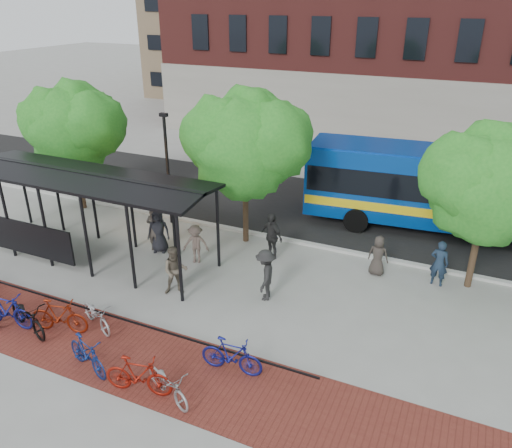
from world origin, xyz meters
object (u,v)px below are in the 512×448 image
at_px(bike_10, 168,383).
at_px(pedestrian_7, 439,263).
at_px(pedestrian_9, 265,275).
at_px(bike_9, 138,375).
at_px(lamp_post_left, 168,166).
at_px(pedestrian_6, 378,256).
at_px(bike_7, 87,354).
at_px(bike_3, 6,310).
at_px(bus_shelter, 83,186).
at_px(tree_b, 248,140).
at_px(bus, 465,188).
at_px(pedestrian_0, 159,231).
at_px(pedestrian_1, 155,229).
at_px(bike_5, 59,316).
at_px(tree_a, 74,124).
at_px(pedestrian_4, 271,236).
at_px(pedestrian_8, 175,271).
at_px(bike_6, 97,315).
at_px(pedestrian_3, 196,244).
at_px(bike_4, 28,316).
at_px(bike_11, 232,356).
at_px(tree_c, 492,181).

xyz_separation_m(bike_10, pedestrian_7, (5.77, 8.88, 0.41)).
bearing_deg(pedestrian_9, bike_9, -26.34).
xyz_separation_m(bike_9, bike_10, (0.82, 0.16, -0.10)).
xyz_separation_m(lamp_post_left, pedestrian_6, (9.76, -0.82, -1.95)).
bearing_deg(bike_7, bike_3, 99.30).
relative_size(bus_shelter, lamp_post_left, 2.07).
distance_m(tree_b, bus, 9.72).
xyz_separation_m(bike_9, pedestrian_9, (1.23, 5.59, 0.37)).
bearing_deg(pedestrian_9, tree_b, -161.24).
relative_size(pedestrian_0, pedestrian_9, 0.99).
height_order(bus, pedestrian_1, bus).
height_order(bike_5, bike_10, bike_5).
xyz_separation_m(tree_a, bike_3, (4.61, -8.73, -3.64)).
distance_m(bike_5, pedestrian_0, 5.90).
distance_m(pedestrian_4, pedestrian_8, 4.33).
relative_size(tree_a, pedestrian_4, 3.15).
xyz_separation_m(bike_7, pedestrian_7, (8.44, 8.91, 0.34)).
xyz_separation_m(bike_6, pedestrian_3, (0.67, 5.04, 0.33)).
bearing_deg(bike_4, pedestrian_9, -33.95).
bearing_deg(tree_a, pedestrian_4, -5.66).
distance_m(bike_3, pedestrian_7, 14.79).
distance_m(bike_5, pedestrian_8, 4.03).
xyz_separation_m(pedestrian_4, pedestrian_8, (-2.05, -3.81, -0.08)).
distance_m(bike_4, bike_11, 6.74).
distance_m(pedestrian_6, pedestrian_9, 4.59).
height_order(bus_shelter, bike_5, bus_shelter).
bearing_deg(bike_5, bike_10, -115.87).
xyz_separation_m(bus_shelter, pedestrian_3, (4.16, 1.24, -2.20)).
height_order(tree_c, bike_9, tree_c).
bearing_deg(bike_9, bus, -37.03).
relative_size(pedestrian_0, pedestrian_1, 0.97).
bearing_deg(tree_a, pedestrian_9, -18.59).
bearing_deg(pedestrian_6, pedestrian_8, 37.18).
relative_size(pedestrian_3, pedestrian_4, 0.82).
distance_m(bike_10, pedestrian_0, 8.53).
xyz_separation_m(tree_a, bike_11, (12.11, -7.70, -3.69)).
relative_size(pedestrian_6, pedestrian_7, 0.89).
bearing_deg(bike_3, pedestrian_1, -15.70).
bearing_deg(pedestrian_9, lamp_post_left, -135.94).
relative_size(pedestrian_1, pedestrian_7, 1.09).
distance_m(bike_3, pedestrian_0, 6.51).
bearing_deg(bike_4, pedestrian_0, 11.82).
xyz_separation_m(bike_3, bike_5, (1.75, 0.46, -0.03)).
xyz_separation_m(pedestrian_7, pedestrian_9, (-5.36, -3.45, 0.05)).
distance_m(bike_7, pedestrian_6, 10.77).
bearing_deg(bike_7, pedestrian_0, 36.68).
xyz_separation_m(lamp_post_left, pedestrian_0, (1.16, -2.64, -1.81)).
relative_size(lamp_post_left, bike_9, 2.68).
bearing_deg(pedestrian_4, pedestrian_0, -138.57).
bearing_deg(bike_7, tree_b, 14.37).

